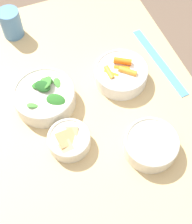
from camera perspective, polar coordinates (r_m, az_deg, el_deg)
ground_plane at (r=1.65m, az=-0.66°, el=-14.44°), size 10.00×10.00×0.00m
dining_table at (r=1.06m, az=-0.99°, el=-5.38°), size 1.16×0.77×0.74m
bowl_carrots at (r=1.03m, az=4.54°, el=7.02°), size 0.17×0.17×0.07m
bowl_greens at (r=0.98m, az=-9.36°, el=2.84°), size 0.19×0.19×0.09m
bowl_beans_hotdog at (r=0.91m, az=9.96°, el=-5.96°), size 0.16×0.16×0.06m
bowl_cookies at (r=0.91m, az=-4.93°, el=-5.10°), size 0.13×0.13×0.06m
ruler at (r=1.11m, az=11.49°, el=9.08°), size 0.32×0.05×0.00m
cup at (r=1.18m, az=-15.27°, el=15.37°), size 0.07×0.07×0.10m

